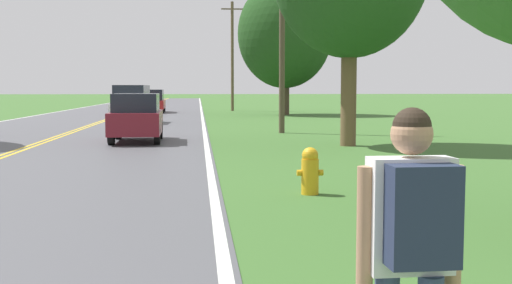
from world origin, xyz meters
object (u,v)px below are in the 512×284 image
object	(u,v)px
fire_hydrant	(310,170)
car_red_suv_distant	(152,100)
tree_mid_treeline	(285,34)
car_black_hatchback_horizon	(127,96)
car_maroon_suv_mid_far	(137,116)
car_white_van_receding	(132,104)
hitchhiker_person	(412,233)

from	to	relation	value
fire_hydrant	car_red_suv_distant	bearing A→B (deg)	98.08
fire_hydrant	tree_mid_treeline	world-z (taller)	tree_mid_treeline
fire_hydrant	car_black_hatchback_horizon	bearing A→B (deg)	98.70
car_maroon_suv_mid_far	car_white_van_receding	size ratio (longest dim) A/B	0.88
fire_hydrant	car_maroon_suv_mid_far	distance (m)	12.28
tree_mid_treeline	car_maroon_suv_mid_far	world-z (taller)	tree_mid_treeline
fire_hydrant	car_red_suv_distant	xyz separation A→B (m)	(-5.48, 38.59, 0.51)
car_red_suv_distant	car_black_hatchback_horizon	distance (m)	34.05
car_red_suv_distant	hitchhiker_person	bearing A→B (deg)	4.75
hitchhiker_person	fire_hydrant	bearing A→B (deg)	-7.70
hitchhiker_person	tree_mid_treeline	distance (m)	42.22
car_white_van_receding	car_black_hatchback_horizon	xyz separation A→B (m)	(-5.52, 48.38, -0.20)
fire_hydrant	tree_mid_treeline	distance (m)	34.51
hitchhiker_person	car_white_van_receding	bearing A→B (deg)	6.68
car_maroon_suv_mid_far	car_white_van_receding	world-z (taller)	car_white_van_receding
car_maroon_suv_mid_far	hitchhiker_person	bearing A→B (deg)	8.46
hitchhiker_person	fire_hydrant	xyz separation A→B (m)	(0.81, 7.83, -0.67)
car_white_van_receding	hitchhiker_person	bearing A→B (deg)	10.24
car_maroon_suv_mid_far	car_red_suv_distant	bearing A→B (deg)	-178.45
car_red_suv_distant	car_black_hatchback_horizon	bearing A→B (deg)	-171.58
fire_hydrant	car_white_van_receding	size ratio (longest dim) A/B	0.19
hitchhiker_person	car_white_van_receding	world-z (taller)	car_white_van_receding
car_white_van_receding	car_black_hatchback_horizon	size ratio (longest dim) A/B	1.05
car_red_suv_distant	car_black_hatchback_horizon	world-z (taller)	car_red_suv_distant
car_black_hatchback_horizon	fire_hydrant	bearing A→B (deg)	-171.20
fire_hydrant	car_white_van_receding	distance (m)	24.44
hitchhiker_person	car_white_van_receding	size ratio (longest dim) A/B	0.40
tree_mid_treeline	car_white_van_receding	xyz separation A→B (m)	(-9.65, -10.06, -4.63)
car_maroon_suv_mid_far	car_red_suv_distant	xyz separation A→B (m)	(-1.34, 27.04, 0.04)
fire_hydrant	car_white_van_receding	xyz separation A→B (m)	(-5.53, 23.80, 0.62)
tree_mid_treeline	car_red_suv_distant	size ratio (longest dim) A/B	1.94
car_maroon_suv_mid_far	car_black_hatchback_horizon	distance (m)	61.02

